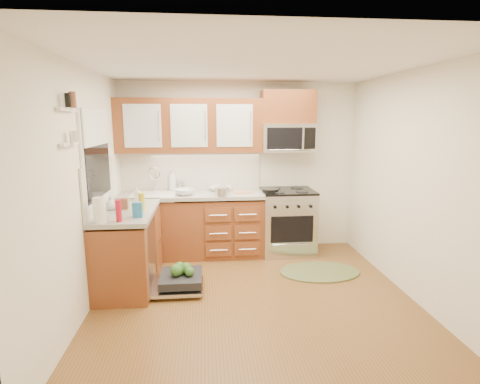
{
  "coord_description": "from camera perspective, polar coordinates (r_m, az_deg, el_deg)",
  "views": [
    {
      "loc": [
        -0.52,
        -3.84,
        1.97
      ],
      "look_at": [
        -0.08,
        0.85,
        1.05
      ],
      "focal_mm": 28.0,
      "sensor_mm": 36.0,
      "label": 1
    }
  ],
  "objects": [
    {
      "name": "paper_towel_roll",
      "position": [
        4.07,
        -20.66,
        -2.6
      ],
      "size": [
        0.13,
        0.13,
        0.26
      ],
      "primitive_type": "cylinder",
      "rotation": [
        0.0,
        0.0,
        0.06
      ],
      "color": "white",
      "rests_on": "countertop_left"
    },
    {
      "name": "bowl_a",
      "position": [
        5.53,
        -3.38,
        0.51
      ],
      "size": [
        0.32,
        0.32,
        0.06
      ],
      "primitive_type": "imported",
      "rotation": [
        0.0,
        0.0,
        -0.33
      ],
      "color": "#999999",
      "rests_on": "countertop_back"
    },
    {
      "name": "countertop_left",
      "position": [
        4.58,
        -16.85,
        -2.89
      ],
      "size": [
        0.64,
        1.27,
        0.05
      ],
      "primitive_type": "cube",
      "color": "#9E9B90",
      "rests_on": "base_cabinet_left"
    },
    {
      "name": "dishwasher",
      "position": [
        4.55,
        -9.46,
        -13.32
      ],
      "size": [
        0.7,
        0.6,
        0.2
      ],
      "primitive_type": null,
      "color": "silver",
      "rests_on": "ground"
    },
    {
      "name": "wall_front",
      "position": [
        2.27,
        8.27,
        -7.5
      ],
      "size": [
        3.5,
        0.04,
        2.5
      ],
      "primitive_type": "cube",
      "color": "silver",
      "rests_on": "ground"
    },
    {
      "name": "cutting_board",
      "position": [
        5.38,
        0.47,
        -0.01
      ],
      "size": [
        0.26,
        0.18,
        0.02
      ],
      "primitive_type": "cube",
      "rotation": [
        0.0,
        0.0,
        -0.05
      ],
      "color": "tan",
      "rests_on": "countertop_back"
    },
    {
      "name": "bowl_b",
      "position": [
        5.26,
        -8.39,
        -0.0
      ],
      "size": [
        0.31,
        0.31,
        0.09
      ],
      "primitive_type": "imported",
      "rotation": [
        0.0,
        0.0,
        0.15
      ],
      "color": "#999999",
      "rests_on": "countertop_back"
    },
    {
      "name": "range",
      "position": [
        5.6,
        7.19,
        -4.47
      ],
      "size": [
        0.76,
        0.64,
        0.95
      ],
      "primitive_type": null,
      "color": "silver",
      "rests_on": "ground"
    },
    {
      "name": "skillet",
      "position": [
        5.33,
        4.64,
        0.26
      ],
      "size": [
        0.28,
        0.28,
        0.04
      ],
      "primitive_type": "cylinder",
      "rotation": [
        0.0,
        0.0,
        -0.23
      ],
      "color": "black",
      "rests_on": "range"
    },
    {
      "name": "wall_back",
      "position": [
        5.66,
        -0.09,
        3.78
      ],
      "size": [
        3.5,
        0.04,
        2.5
      ],
      "primitive_type": "cube",
      "color": "silver",
      "rests_on": "ground"
    },
    {
      "name": "red_bottle",
      "position": [
        4.04,
        -18.01,
        -2.75
      ],
      "size": [
        0.06,
        0.06,
        0.23
      ],
      "primitive_type": "cylinder",
      "rotation": [
        0.0,
        0.0,
        0.07
      ],
      "color": "#B30E23",
      "rests_on": "countertop_left"
    },
    {
      "name": "base_cabinet_back",
      "position": [
        5.51,
        -7.35,
        -5.28
      ],
      "size": [
        2.05,
        0.6,
        0.85
      ],
      "primitive_type": "cube",
      "color": "brown",
      "rests_on": "ground"
    },
    {
      "name": "soap_bottle_a",
      "position": [
        5.61,
        -10.25,
        1.83
      ],
      "size": [
        0.15,
        0.15,
        0.32
      ],
      "primitive_type": "imported",
      "rotation": [
        0.0,
        0.0,
        -0.22
      ],
      "color": "#999999",
      "rests_on": "countertop_back"
    },
    {
      "name": "microwave",
      "position": [
        5.52,
        7.22,
        8.21
      ],
      "size": [
        0.76,
        0.38,
        0.4
      ],
      "primitive_type": null,
      "color": "silver",
      "rests_on": "ground"
    },
    {
      "name": "sink",
      "position": [
        5.43,
        -13.0,
        -1.63
      ],
      "size": [
        0.62,
        0.5,
        0.26
      ],
      "primitive_type": null,
      "color": "white",
      "rests_on": "ground"
    },
    {
      "name": "rug",
      "position": [
        5.09,
        12.05,
        -11.79
      ],
      "size": [
        1.2,
        0.95,
        0.02
      ],
      "primitive_type": null,
      "rotation": [
        0.0,
        0.0,
        -0.28
      ],
      "color": "#5B6238",
      "rests_on": "ground"
    },
    {
      "name": "wooden_box",
      "position": [
        4.61,
        -17.46,
        -1.72
      ],
      "size": [
        0.13,
        0.1,
        0.13
      ],
      "primitive_type": "cube",
      "rotation": [
        0.0,
        0.0,
        0.04
      ],
      "color": "brown",
      "rests_on": "countertop_left"
    },
    {
      "name": "shelf_upper",
      "position": [
        3.69,
        -24.91,
        11.35
      ],
      "size": [
        0.04,
        0.4,
        0.03
      ],
      "primitive_type": "cube",
      "color": "white",
      "rests_on": "ground"
    },
    {
      "name": "mustard_bottle",
      "position": [
        4.44,
        -14.74,
        -1.49
      ],
      "size": [
        0.07,
        0.07,
        0.21
      ],
      "primitive_type": "cylinder",
      "rotation": [
        0.0,
        0.0,
        -0.0
      ],
      "color": "gold",
      "rests_on": "countertop_left"
    },
    {
      "name": "backsplash_back",
      "position": [
        5.62,
        -7.46,
        3.24
      ],
      "size": [
        2.05,
        0.02,
        0.57
      ],
      "primitive_type": "cube",
      "color": "silver",
      "rests_on": "ground"
    },
    {
      "name": "canister",
      "position": [
        5.58,
        -8.88,
        0.93
      ],
      "size": [
        0.11,
        0.11,
        0.15
      ],
      "primitive_type": "cylinder",
      "rotation": [
        0.0,
        0.0,
        -0.2
      ],
      "color": "silver",
      "rests_on": "countertop_back"
    },
    {
      "name": "blue_carton",
      "position": [
        4.17,
        -15.34,
        -2.65
      ],
      "size": [
        0.11,
        0.07,
        0.16
      ],
      "primitive_type": "cube",
      "rotation": [
        0.0,
        0.0,
        -0.05
      ],
      "color": "teal",
      "rests_on": "countertop_left"
    },
    {
      "name": "cabinet_over_mw",
      "position": [
        5.54,
        7.28,
        12.71
      ],
      "size": [
        0.76,
        0.35,
        0.47
      ],
      "primitive_type": "cube",
      "color": "brown",
      "rests_on": "ground"
    },
    {
      "name": "backsplash_left",
      "position": [
        4.59,
        -20.67,
        0.85
      ],
      "size": [
        0.02,
        1.25,
        0.57
      ],
      "primitive_type": "cube",
      "color": "silver",
      "rests_on": "ground"
    },
    {
      "name": "wall_left",
      "position": [
        4.09,
        -22.8,
        0.09
      ],
      "size": [
        0.04,
        3.5,
        2.5
      ],
      "primitive_type": "cube",
      "color": "silver",
      "rests_on": "ground"
    },
    {
      "name": "soap_bottle_b",
      "position": [
        5.06,
        -15.4,
        -0.25
      ],
      "size": [
        0.08,
        0.08,
        0.17
      ],
      "primitive_type": "imported",
      "rotation": [
        0.0,
        0.0,
        -0.03
      ],
      "color": "#999999",
      "rests_on": "countertop_left"
    },
    {
      "name": "soap_bottle_c",
      "position": [
        4.61,
        -19.08,
        -1.6
      ],
      "size": [
        0.14,
        0.14,
        0.16
      ],
      "primitive_type": "imported",
      "rotation": [
        0.0,
        0.0,
        -0.12
      ],
      "color": "#999999",
      "rests_on": "countertop_left"
    },
    {
      "name": "countertop_back",
      "position": [
        5.39,
        -7.48,
        -0.46
      ],
      "size": [
        2.07,
        0.64,
        0.05
      ],
      "primitive_type": "cube",
      "color": "#9E9B90",
      "rests_on": "base_cabinet_back"
    },
    {
      "name": "upper_cabinets",
      "position": [
        5.41,
        -7.69,
        9.99
      ],
      "size": [
        2.05,
        0.35,
        0.75
      ],
      "primitive_type": null,
      "color": "brown",
      "rests_on": "ground"
    },
    {
      "name": "ceiling",
      "position": [
        3.91,
        2.44,
        18.9
      ],
      "size": [
        3.5,
        3.5,
        0.0
      ],
      "primitive_type": "plane",
      "rotation": [
        3.14,
        0.0,
        0.0
      ],
      "color": "white",
      "rests_on": "ground"
    },
    {
      "name": "window_blind",
      "position": [
        4.5,
        -21.03,
        9.23
      ],
      "size": [
        0.02,
        0.96,
        0.4
      ],
      "primitive_type": "cube",
      "color": "white",
      "rests_on": "ground"
    },
    {
      "name": "cup",
      "position": [
        5.5,
        -1.85,
        0.66
      ],
      "size": [
        0.13,
        0.13,
        0.1
      ],
      "primitive_type": "imported",
      "rotation": [
        0.0,
        0.0,
        -0.05
      ],
      "color": "#999999",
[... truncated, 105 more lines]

